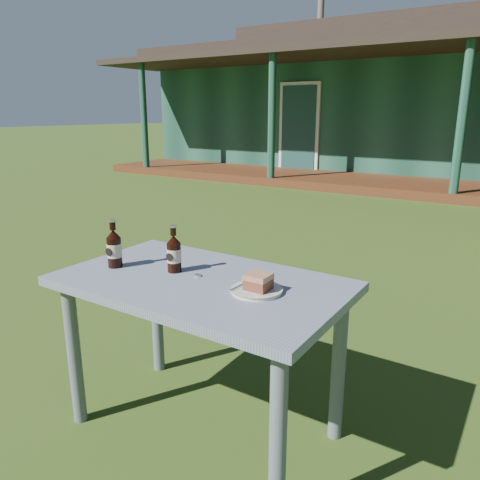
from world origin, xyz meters
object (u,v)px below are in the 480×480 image
Objects in this scene: cake_slice at (258,281)px; cola_bottle_near at (174,253)px; plate at (257,290)px; cola_bottle_far at (114,248)px; cafe_table at (201,302)px.

cola_bottle_near is (-0.43, 0.01, 0.04)m from cake_slice.
plate is 2.22× the size of cake_slice.
cake_slice reaches higher than plate.
cola_bottle_near is at bearing 178.41° from cake_slice.
cola_bottle_near reaches higher than plate.
cola_bottle_near is (-0.42, 0.01, 0.08)m from plate.
plate is 0.94× the size of cola_bottle_far.
plate is 0.70m from cola_bottle_far.
cake_slice is (0.28, 0.00, 0.15)m from cafe_table.
cake_slice is at bearing 0.78° from cafe_table.
cola_bottle_near reaches higher than cake_slice.
cola_bottle_far reaches higher than cola_bottle_near.
cake_slice is at bearing 6.82° from cola_bottle_far.
cafe_table is 0.24m from cola_bottle_near.
cake_slice is at bearing -15.30° from plate.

